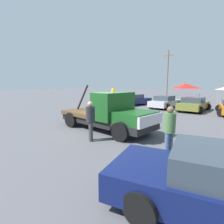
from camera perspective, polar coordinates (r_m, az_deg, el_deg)
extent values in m
plane|color=#545459|center=(10.01, -2.27, -5.67)|extent=(160.00, 160.00, 0.00)
cube|color=black|center=(9.89, -2.29, -2.72)|extent=(5.95, 2.49, 0.35)
cube|color=#19511E|center=(8.47, 7.58, -1.68)|extent=(1.79, 1.97, 0.55)
cube|color=silver|center=(8.01, 12.57, -2.63)|extent=(0.31, 1.92, 0.50)
cube|color=#19511E|center=(9.31, 0.41, 2.06)|extent=(1.48, 2.25, 1.42)
cube|color=brown|center=(10.91, -7.61, -0.17)|extent=(3.09, 2.41, 0.22)
cylinder|color=black|center=(11.28, -9.64, 4.63)|extent=(1.19, 0.24, 1.63)
cylinder|color=orange|center=(9.25, 0.41, 7.04)|extent=(0.18, 0.18, 0.20)
cylinder|color=black|center=(9.44, 10.74, -3.98)|extent=(0.88, 0.26, 0.88)
cylinder|color=black|center=(7.86, 2.64, -6.47)|extent=(0.88, 0.26, 0.88)
cylinder|color=black|center=(11.94, -5.11, -1.14)|extent=(0.88, 0.26, 0.88)
cylinder|color=black|center=(10.73, -13.25, -2.50)|extent=(0.88, 0.26, 0.88)
cylinder|color=black|center=(5.07, 15.13, -16.95)|extent=(0.68, 0.22, 0.68)
cylinder|color=black|center=(3.60, 9.23, -28.70)|extent=(0.68, 0.22, 0.68)
cylinder|color=#475B84|center=(6.71, 18.54, -9.74)|extent=(0.16, 0.16, 0.87)
cylinder|color=#475B84|center=(6.53, 17.48, -10.19)|extent=(0.16, 0.16, 0.87)
cylinder|color=#4C7542|center=(6.41, 18.35, -3.37)|extent=(0.40, 0.40, 0.69)
sphere|color=brown|center=(6.33, 18.56, 0.71)|extent=(0.23, 0.23, 0.23)
cylinder|color=#38383D|center=(7.89, -6.86, -6.50)|extent=(0.16, 0.16, 0.87)
cylinder|color=#38383D|center=(8.10, -7.07, -6.09)|extent=(0.16, 0.16, 0.87)
cylinder|color=#28282D|center=(7.82, -7.07, -0.78)|extent=(0.40, 0.40, 0.69)
sphere|color=tan|center=(7.76, -7.14, 2.59)|extent=(0.24, 0.24, 0.24)
cube|color=#196670|center=(23.17, 1.07, 4.05)|extent=(2.13, 4.49, 0.60)
cube|color=#333D47|center=(22.96, 0.73, 5.38)|extent=(1.77, 1.93, 0.50)
cylinder|color=black|center=(24.90, 1.67, 3.94)|extent=(0.68, 0.22, 0.68)
cylinder|color=black|center=(23.81, 5.05, 3.67)|extent=(0.68, 0.22, 0.68)
cylinder|color=black|center=(22.67, -3.11, 3.43)|extent=(0.68, 0.22, 0.68)
cylinder|color=black|center=(21.47, 0.38, 3.13)|extent=(0.68, 0.22, 0.68)
cube|color=navy|center=(21.87, 7.61, 3.68)|extent=(2.52, 4.66, 0.60)
cube|color=#333D47|center=(21.66, 7.27, 5.09)|extent=(1.88, 2.09, 0.50)
cylinder|color=black|center=(23.59, 8.32, 3.56)|extent=(0.68, 0.22, 0.68)
cylinder|color=black|center=(22.55, 11.74, 3.22)|extent=(0.68, 0.22, 0.68)
cylinder|color=black|center=(21.34, 3.24, 3.08)|extent=(0.68, 0.22, 0.68)
cylinder|color=black|center=(20.19, 6.77, 2.69)|extent=(0.68, 0.22, 0.68)
cube|color=#B7B7BC|center=(19.85, 16.97, 2.83)|extent=(2.09, 4.65, 0.60)
cube|color=#333D47|center=(19.60, 16.77, 4.38)|extent=(1.72, 2.00, 0.50)
cylinder|color=black|center=(21.63, 16.55, 2.80)|extent=(0.68, 0.22, 0.68)
cylinder|color=black|center=(20.97, 20.85, 2.40)|extent=(0.68, 0.22, 0.68)
cylinder|color=black|center=(18.88, 12.60, 2.10)|extent=(0.68, 0.22, 0.68)
cylinder|color=black|center=(18.12, 17.41, 1.63)|extent=(0.68, 0.22, 0.68)
cube|color=olive|center=(18.58, 25.09, 1.98)|extent=(2.07, 4.53, 0.60)
cube|color=#333D47|center=(18.31, 25.03, 3.62)|extent=(1.76, 1.93, 0.50)
cylinder|color=black|center=(20.29, 23.64, 2.03)|extent=(0.68, 0.22, 0.68)
cylinder|color=black|center=(19.88, 28.72, 1.55)|extent=(0.68, 0.22, 0.68)
cylinder|color=black|center=(17.41, 20.87, 1.16)|extent=(0.68, 0.22, 0.68)
cylinder|color=black|center=(16.92, 26.75, 0.58)|extent=(0.68, 0.22, 0.68)
cylinder|color=black|center=(19.03, 31.64, 1.03)|extent=(0.68, 0.22, 0.68)
cylinder|color=black|center=(16.17, 32.20, -0.20)|extent=(0.68, 0.22, 0.68)
cylinder|color=#9E9EA3|center=(27.93, 18.51, 5.31)|extent=(0.07, 0.07, 1.93)
cylinder|color=#9E9EA3|center=(27.01, 25.23, 4.81)|extent=(0.07, 0.07, 1.93)
cylinder|color=#9E9EA3|center=(31.11, 20.57, 5.53)|extent=(0.07, 0.07, 1.93)
cylinder|color=#9E9EA3|center=(30.29, 26.64, 5.08)|extent=(0.07, 0.07, 1.93)
pyramid|color=red|center=(28.99, 22.90, 7.85)|extent=(3.35, 3.35, 0.75)
cylinder|color=#9E9EA3|center=(26.32, 31.29, 4.16)|extent=(0.07, 0.07, 1.82)
cylinder|color=#9E9EA3|center=(29.53, 32.02, 4.48)|extent=(0.07, 0.07, 1.82)
cylinder|color=brown|center=(44.03, 17.72, 12.05)|extent=(0.24, 0.24, 10.41)
cube|color=brown|center=(44.45, 17.98, 17.14)|extent=(2.20, 0.14, 0.14)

